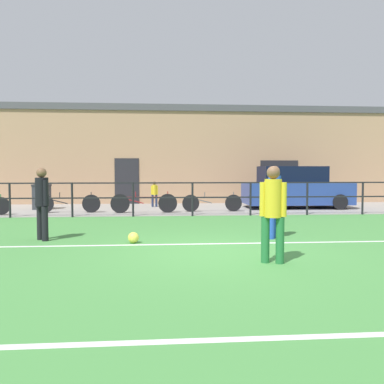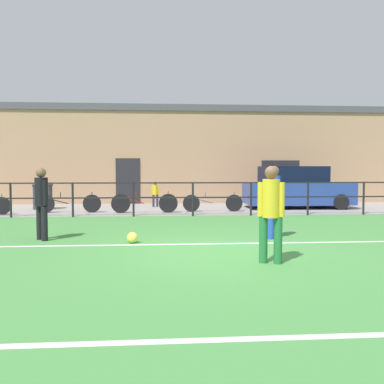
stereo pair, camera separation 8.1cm
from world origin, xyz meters
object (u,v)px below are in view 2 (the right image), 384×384
player_winger (271,208)px  spectator_child (155,192)px  player_goalkeeper (42,199)px  player_striker (274,197)px  bicycle_parked_2 (69,203)px  bicycle_parked_4 (213,203)px  soccer_ball_match (132,238)px  trash_bin_0 (43,197)px  parked_car_red (296,188)px  bicycle_parked_0 (144,203)px

player_winger → spectator_child: 10.54m
player_goalkeeper → player_winger: (4.47, -2.55, 0.01)m
player_striker → bicycle_parked_2: (-5.91, 5.80, -0.58)m
bicycle_parked_2 → bicycle_parked_4: bearing=-0.0°
soccer_ball_match → trash_bin_0: 8.59m
spectator_child → trash_bin_0: bearing=6.4°
player_striker → soccer_ball_match: bearing=143.3°
player_winger → parked_car_red: (3.62, 9.41, -0.11)m
spectator_child → bicycle_parked_0: spectator_child is taller
player_winger → soccer_ball_match: player_winger is taller
spectator_child → bicycle_parked_4: 3.04m
player_striker → player_winger: bearing=-149.9°
bicycle_parked_0 → bicycle_parked_4: bicycle_parked_0 is taller
player_goalkeeper → player_winger: player_winger is taller
bicycle_parked_4 → trash_bin_0: (-6.55, 1.40, 0.17)m
player_striker → trash_bin_0: bearing=91.9°
spectator_child → bicycle_parked_4: bearing=132.4°
spectator_child → player_striker: bearing=106.6°
player_striker → bicycle_parked_2: 8.30m
bicycle_parked_2 → bicycle_parked_4: (5.24, -0.00, -0.01)m
trash_bin_0 → bicycle_parked_2: bearing=-46.8°
bicycle_parked_2 → bicycle_parked_4: bicycle_parked_2 is taller
bicycle_parked_4 → trash_bin_0: size_ratio=2.26×
player_goalkeeper → spectator_child: bearing=-58.1°
bicycle_parked_0 → player_goalkeeper: bearing=-110.5°
spectator_child → player_goalkeeper: bearing=70.1°
spectator_child → bicycle_parked_0: size_ratio=0.45×
parked_car_red → bicycle_parked_2: bearing=-172.2°
player_striker → bicycle_parked_2: player_striker is taller
bicycle_parked_0 → bicycle_parked_2: (-2.73, 0.26, -0.01)m
player_goalkeeper → bicycle_parked_4: player_goalkeeper is taller
spectator_child → trash_bin_0: spectator_child is taller
spectator_child → parked_car_red: 5.80m
player_goalkeeper → bicycle_parked_4: size_ratio=0.72×
bicycle_parked_0 → player_winger: bearing=-72.8°
player_striker → bicycle_parked_4: player_striker is taller
soccer_ball_match → bicycle_parked_0: size_ratio=0.10×
bicycle_parked_4 → player_striker: bearing=-83.4°
player_striker → spectator_child: player_striker is taller
trash_bin_0 → spectator_child: bearing=9.4°
bicycle_parked_2 → trash_bin_0: 1.92m
soccer_ball_match → parked_car_red: (6.07, 7.37, 0.70)m
player_striker → parked_car_red: (2.90, 7.01, -0.12)m
player_winger → bicycle_parked_2: player_winger is taller
parked_car_red → bicycle_parked_0: parked_car_red is taller
player_striker → soccer_ball_match: size_ratio=7.02×
soccer_ball_match → bicycle_parked_4: bearing=67.9°
player_striker → parked_car_red: parked_car_red is taller
bicycle_parked_4 → parked_car_red: bearing=18.8°
player_winger → trash_bin_0: (-6.50, 9.59, -0.40)m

